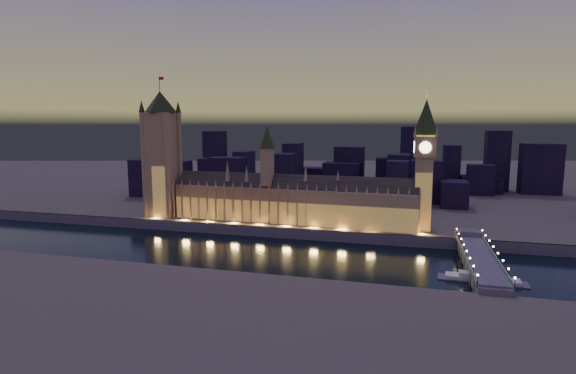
% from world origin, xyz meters
% --- Properties ---
extents(ground_plane, '(2000.00, 2000.00, 0.00)m').
position_xyz_m(ground_plane, '(0.00, 0.00, 0.00)').
color(ground_plane, black).
rests_on(ground_plane, ground).
extents(north_bank, '(2000.00, 960.00, 8.00)m').
position_xyz_m(north_bank, '(0.00, 520.00, 4.00)').
color(north_bank, brown).
rests_on(north_bank, ground).
extents(embankment_wall, '(2000.00, 2.50, 8.00)m').
position_xyz_m(embankment_wall, '(0.00, 41.00, 4.00)').
color(embankment_wall, '#484158').
rests_on(embankment_wall, ground).
extents(palace_of_westminster, '(202.00, 28.99, 78.00)m').
position_xyz_m(palace_of_westminster, '(4.74, 61.74, 26.37)').
color(palace_of_westminster, '#9A6C5D').
rests_on(palace_of_westminster, north_bank).
extents(victoria_tower, '(31.68, 31.68, 119.40)m').
position_xyz_m(victoria_tower, '(-110.00, 61.92, 67.21)').
color(victoria_tower, '#9A6C5D').
rests_on(victoria_tower, north_bank).
extents(elizabeth_tower, '(18.00, 18.00, 104.04)m').
position_xyz_m(elizabeth_tower, '(108.00, 61.92, 65.88)').
color(elizabeth_tower, '#9A6C5D').
rests_on(elizabeth_tower, north_bank).
extents(westminster_bridge, '(17.50, 113.00, 15.90)m').
position_xyz_m(westminster_bridge, '(139.00, -3.45, 5.99)').
color(westminster_bridge, '#484158').
rests_on(westminster_bridge, ground).
extents(river_boat, '(47.93, 14.47, 4.50)m').
position_xyz_m(river_boat, '(138.78, -23.69, 1.56)').
color(river_boat, '#484158').
rests_on(river_boat, ground).
extents(city_backdrop, '(474.42, 215.63, 76.83)m').
position_xyz_m(city_backdrop, '(36.14, 246.17, 31.14)').
color(city_backdrop, black).
rests_on(city_backdrop, north_bank).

